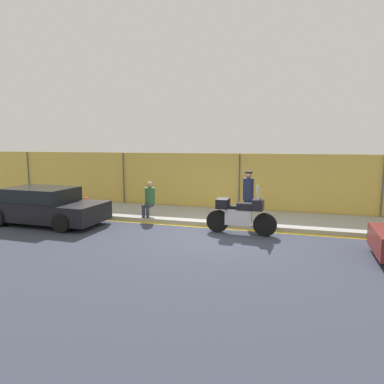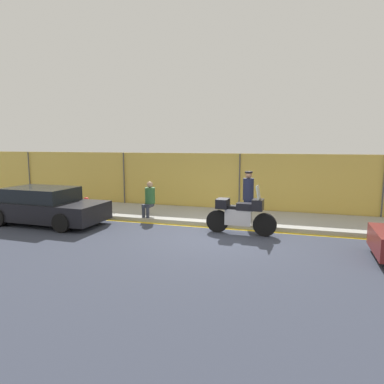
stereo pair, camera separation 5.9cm
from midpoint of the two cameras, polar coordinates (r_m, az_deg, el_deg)
ground_plane at (r=10.57m, az=4.55°, el=-7.40°), size 120.00×120.00×0.00m
sidewalk at (r=12.91m, az=6.96°, el=-4.26°), size 38.95×2.76×0.14m
curb_paint_stripe at (r=11.52m, az=5.65°, el=-6.09°), size 38.95×0.18×0.01m
storefront_fence at (r=14.16m, az=8.09°, el=1.48°), size 37.00×0.17×2.42m
motorcycle at (r=10.79m, az=8.17°, el=-3.68°), size 2.21×0.55×1.55m
officer_standing at (r=11.93m, az=9.48°, el=-0.64°), size 0.37×0.37×1.73m
person_seated_on_curb at (r=12.76m, az=-7.00°, el=-0.85°), size 0.37×0.66×1.28m
parked_car_left_down_street at (r=13.14m, az=-23.14°, el=-2.21°), size 4.24×1.97×1.28m
fire_hydrant at (r=14.09m, az=-17.08°, el=-2.04°), size 0.24×0.30×0.59m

